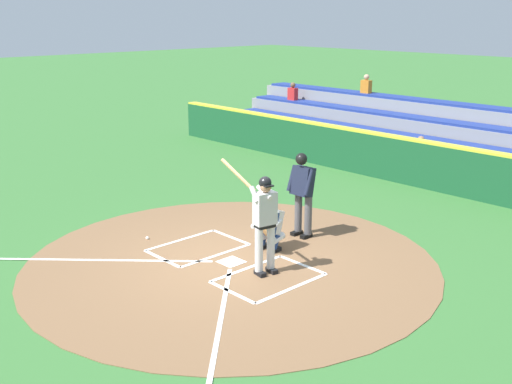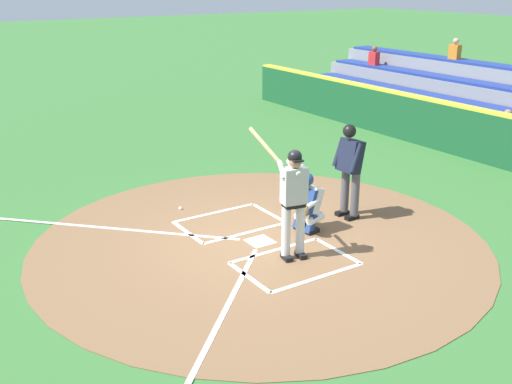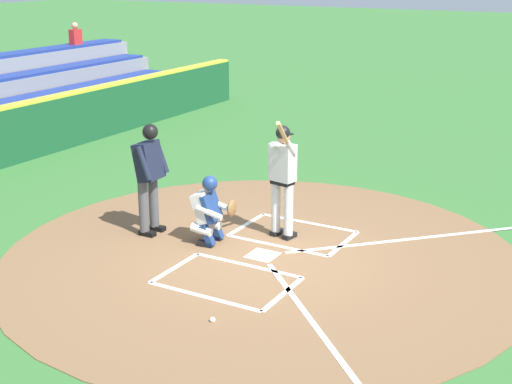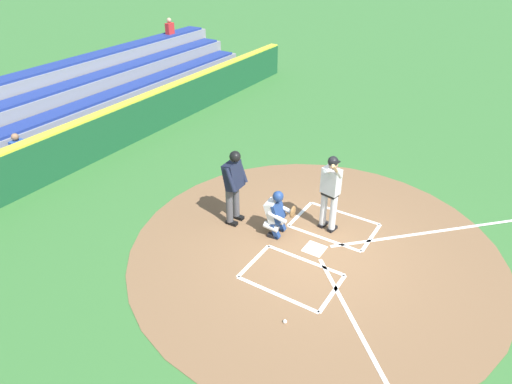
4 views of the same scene
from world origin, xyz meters
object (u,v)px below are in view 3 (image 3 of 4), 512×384
Objects in this scene: catcher at (210,208)px; baseball at (212,320)px; batter at (283,173)px; plate_umpire at (149,171)px.

catcher is 2.74m from baseball.
batter is 3.24m from baseball.
batter is 1.88× the size of catcher.
baseball is at bearing 50.28° from plate_umpire.
plate_umpire is (0.88, -1.98, -0.02)m from batter.
batter is at bearing -169.10° from baseball.
baseball is at bearing 33.38° from catcher.
batter is at bearing 114.05° from plate_umpire.
batter is 1.29m from catcher.
catcher is 0.61× the size of plate_umpire.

